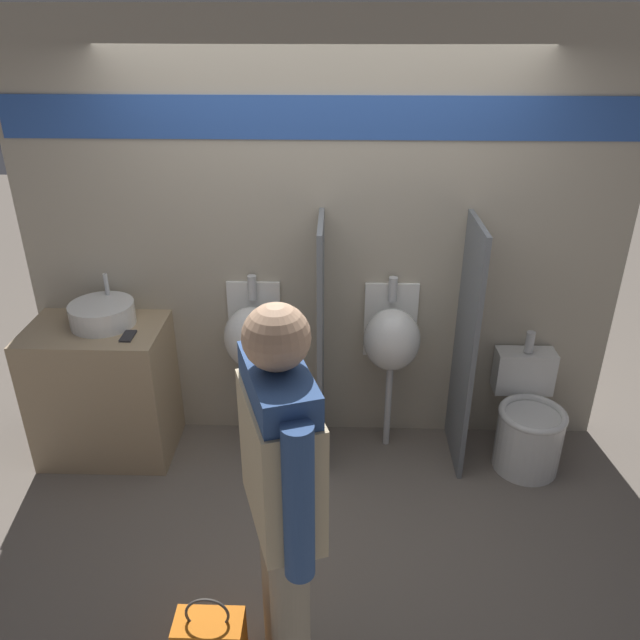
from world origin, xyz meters
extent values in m
plane|color=#70665B|center=(0.00, 0.00, 0.00)|extent=(16.00, 16.00, 0.00)
cube|color=#B2A893|center=(0.00, 0.60, 1.35)|extent=(3.74, 0.06, 2.70)
cube|color=#2D56AD|center=(0.00, 0.56, 2.12)|extent=(3.66, 0.01, 0.24)
cube|color=tan|center=(-1.40, 0.29, 0.46)|extent=(0.84, 0.55, 0.91)
cylinder|color=white|center=(-1.35, 0.35, 0.98)|extent=(0.39, 0.39, 0.14)
cylinder|color=silver|center=(-1.35, 0.49, 1.12)|extent=(0.03, 0.03, 0.14)
cube|color=#232328|center=(-1.15, 0.18, 0.92)|extent=(0.07, 0.14, 0.01)
cube|color=slate|center=(0.00, 0.31, 0.80)|extent=(0.03, 0.52, 1.60)
cube|color=slate|center=(0.89, 0.31, 0.80)|extent=(0.03, 0.52, 1.60)
cylinder|color=silver|center=(-0.44, 0.40, 0.31)|extent=(0.04, 0.04, 0.62)
ellipsoid|color=white|center=(-0.44, 0.40, 0.80)|extent=(0.36, 0.32, 0.41)
cube|color=white|center=(-0.44, 0.56, 0.86)|extent=(0.34, 0.02, 0.51)
cylinder|color=silver|center=(-0.44, 0.52, 1.10)|extent=(0.06, 0.06, 0.16)
cylinder|color=silver|center=(0.45, 0.40, 0.31)|extent=(0.04, 0.04, 0.62)
ellipsoid|color=white|center=(0.45, 0.40, 0.80)|extent=(0.36, 0.32, 0.41)
cube|color=white|center=(0.45, 0.56, 0.86)|extent=(0.34, 0.02, 0.51)
cylinder|color=silver|center=(0.45, 0.52, 1.10)|extent=(0.06, 0.06, 0.16)
cylinder|color=white|center=(1.33, 0.18, 0.20)|extent=(0.41, 0.41, 0.40)
torus|color=white|center=(1.33, 0.18, 0.41)|extent=(0.42, 0.42, 0.04)
cube|color=white|center=(1.33, 0.48, 0.54)|extent=(0.38, 0.16, 0.29)
cylinder|color=silver|center=(1.33, 0.46, 0.77)|extent=(0.06, 0.06, 0.14)
cylinder|color=gray|center=(-0.08, -1.31, 0.44)|extent=(0.16, 0.16, 0.87)
cylinder|color=gray|center=(-0.13, -1.15, 0.44)|extent=(0.16, 0.16, 0.87)
cube|color=#2D4C84|center=(-0.10, -1.23, 1.22)|extent=(0.33, 0.49, 0.69)
cube|color=#C6B289|center=(-0.10, -1.23, 1.16)|extent=(0.37, 0.53, 0.55)
cylinder|color=#2D4C84|center=(-0.02, -1.48, 1.18)|extent=(0.11, 0.11, 0.64)
cylinder|color=#2D4C84|center=(-0.19, -0.99, 1.18)|extent=(0.11, 0.11, 0.64)
sphere|color=tan|center=(-0.10, -1.23, 1.68)|extent=(0.24, 0.24, 0.24)
torus|color=#4C4742|center=(-0.42, -1.33, 0.44)|extent=(0.19, 0.01, 0.19)
camera|label=1|loc=(0.10, -3.06, 2.66)|focal=35.00mm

